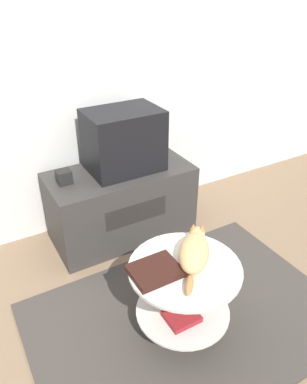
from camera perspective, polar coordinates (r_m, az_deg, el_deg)
The scene contains 9 objects.
ground_plane at distance 2.52m, azimuth 5.11°, elevation -18.67°, with size 12.00×12.00×0.00m, color #7F664C.
wall_back at distance 2.96m, azimuth -9.80°, elevation 18.25°, with size 8.00×0.05×2.60m.
rug at distance 2.52m, azimuth 5.12°, elevation -18.52°, with size 1.91×1.31×0.02m.
tv_stand at distance 3.04m, azimuth -4.95°, elevation -1.70°, with size 1.12×0.55×0.59m.
tv at distance 2.83m, azimuth -4.55°, elevation 7.83°, with size 0.55×0.39×0.47m.
speaker at distance 2.76m, azimuth -13.49°, elevation 2.26°, with size 0.10×0.10×0.10m.
coffee_table at distance 2.21m, azimuth 4.60°, elevation -14.80°, with size 0.63×0.63×0.49m.
dvd_box at distance 2.04m, azimuth 0.22°, elevation -11.91°, with size 0.26×0.21×0.04m.
cat at distance 2.11m, azimuth 6.24°, elevation -8.94°, with size 0.38×0.42×0.13m.
Camera 1 is at (-1.00, -1.32, 1.90)m, focal length 35.00 mm.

